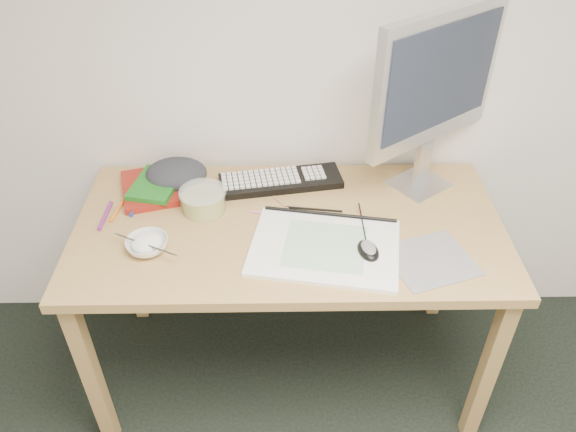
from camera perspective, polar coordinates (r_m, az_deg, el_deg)
name	(u,v)px	position (r m, az deg, el deg)	size (l,w,h in m)	color
desk	(289,243)	(1.89, 0.12, -2.75)	(1.40, 0.70, 0.75)	#AA834D
mousepad	(431,260)	(1.75, 14.29, -4.38)	(0.24, 0.22, 0.00)	slate
sketchpad	(325,248)	(1.74, 3.75, -3.21)	(0.45, 0.32, 0.01)	white
keyboard	(281,181)	(2.01, -0.76, 3.58)	(0.43, 0.14, 0.03)	black
monitor	(436,83)	(1.88, 14.85, 12.88)	(0.45, 0.35, 0.62)	silver
mouse	(368,248)	(1.72, 8.18, -3.22)	(0.06, 0.10, 0.03)	black
rice_bowl	(147,245)	(1.78, -14.11, -2.87)	(0.13, 0.13, 0.04)	silver
chopsticks	(145,244)	(1.74, -14.32, -2.81)	(0.02, 0.02, 0.22)	silver
fruit_tub	(203,201)	(1.89, -8.59, 1.56)	(0.16, 0.16, 0.08)	#E3E150
book_red	(150,188)	(2.03, -13.87, 2.75)	(0.18, 0.24, 0.02)	maroon
book_green	(156,184)	(2.01, -13.26, 3.17)	(0.15, 0.20, 0.02)	#196419
cloth_lump	(176,174)	(2.04, -11.29, 4.21)	(0.18, 0.15, 0.08)	#282A31
pencil_pink	(276,214)	(1.87, -1.24, 0.22)	(0.01, 0.01, 0.18)	pink
pencil_tan	(287,208)	(1.90, -0.05, 0.80)	(0.01, 0.01, 0.16)	tan
pencil_black	(314,209)	(1.89, 2.67, 0.70)	(0.01, 0.01, 0.19)	black
marker_blue	(135,203)	(1.98, -15.32, 1.26)	(0.01, 0.01, 0.14)	navy
marker_orange	(117,210)	(1.97, -16.95, 0.56)	(0.01, 0.01, 0.12)	orange
marker_purple	(105,216)	(1.95, -18.08, 0.03)	(0.01, 0.01, 0.14)	#77227E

